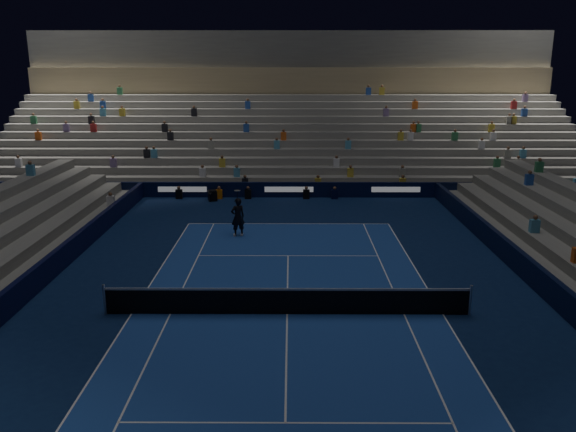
% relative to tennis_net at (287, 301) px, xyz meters
% --- Properties ---
extents(ground, '(90.00, 90.00, 0.00)m').
position_rel_tennis_net_xyz_m(ground, '(0.00, 0.00, -0.50)').
color(ground, '#0B1B43').
rests_on(ground, ground).
extents(court_surface, '(10.97, 23.77, 0.01)m').
position_rel_tennis_net_xyz_m(court_surface, '(0.00, 0.00, -0.50)').
color(court_surface, '#1B3F96').
rests_on(court_surface, ground).
extents(sponsor_barrier_far, '(44.00, 0.25, 1.00)m').
position_rel_tennis_net_xyz_m(sponsor_barrier_far, '(0.00, 18.50, -0.00)').
color(sponsor_barrier_far, black).
rests_on(sponsor_barrier_far, ground).
extents(sponsor_barrier_east, '(0.25, 37.00, 1.00)m').
position_rel_tennis_net_xyz_m(sponsor_barrier_east, '(9.70, 0.00, -0.00)').
color(sponsor_barrier_east, black).
rests_on(sponsor_barrier_east, ground).
extents(sponsor_barrier_west, '(0.25, 37.00, 1.00)m').
position_rel_tennis_net_xyz_m(sponsor_barrier_west, '(-9.70, 0.00, -0.00)').
color(sponsor_barrier_west, black).
rests_on(sponsor_barrier_west, ground).
extents(grandstand_main, '(44.00, 15.20, 11.20)m').
position_rel_tennis_net_xyz_m(grandstand_main, '(0.00, 27.90, 2.87)').
color(grandstand_main, slate).
rests_on(grandstand_main, ground).
extents(tennis_net, '(12.90, 0.10, 1.10)m').
position_rel_tennis_net_xyz_m(tennis_net, '(0.00, 0.00, 0.00)').
color(tennis_net, '#B2B2B7').
rests_on(tennis_net, ground).
extents(tennis_player, '(0.86, 0.73, 1.99)m').
position_rel_tennis_net_xyz_m(tennis_player, '(-2.57, 9.61, 0.49)').
color(tennis_player, black).
rests_on(tennis_player, ground).
extents(broadcast_camera, '(0.68, 1.05, 0.68)m').
position_rel_tennis_net_xyz_m(broadcast_camera, '(-4.91, 17.43, -0.16)').
color(broadcast_camera, black).
rests_on(broadcast_camera, ground).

